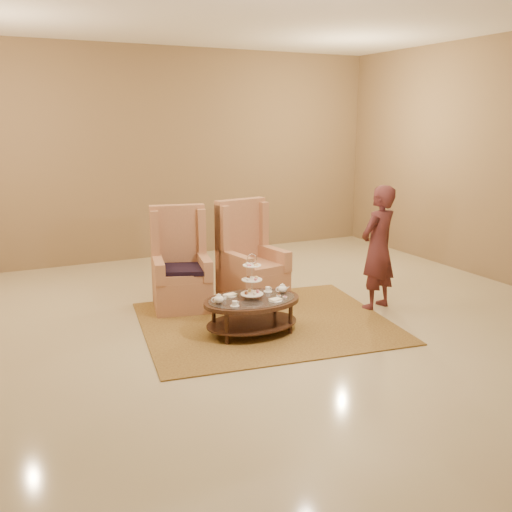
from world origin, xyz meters
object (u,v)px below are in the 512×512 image
tea_table (252,305)px  armchair_right (249,267)px  armchair_left (181,274)px  person (378,248)px

tea_table → armchair_right: bearing=68.0°
tea_table → armchair_right: (0.50, 1.14, 0.11)m
armchair_left → armchair_right: bearing=4.8°
tea_table → armchair_right: size_ratio=0.85×
tea_table → person: size_ratio=0.72×
person → tea_table: bearing=-13.7°
armchair_right → armchair_left: bearing=163.9°
armchair_right → tea_table: bearing=-122.8°
person → armchair_left: bearing=-44.9°
armchair_left → person: person is taller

